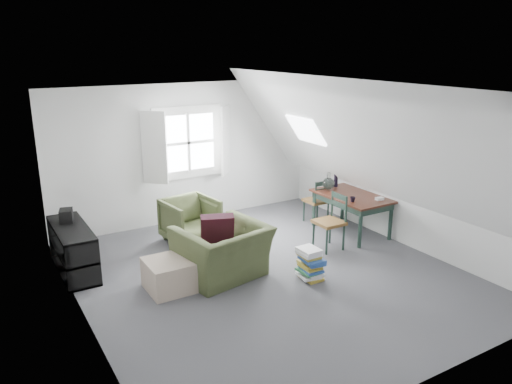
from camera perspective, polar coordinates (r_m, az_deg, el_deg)
floor at (r=7.18m, az=1.45°, el=-9.40°), size 5.50×5.50×0.00m
ceiling at (r=6.48m, az=1.61°, el=10.88°), size 5.50×5.50×0.00m
wall_back at (r=9.09m, az=-7.81°, el=4.41°), size 5.00×0.00×5.00m
wall_front at (r=4.78m, az=19.64°, el=-7.78°), size 5.00×0.00×5.00m
wall_left at (r=5.84m, az=-19.69°, el=-3.34°), size 0.00×5.50×5.50m
wall_right at (r=8.29m, az=16.29°, el=2.71°), size 0.00×5.50×5.50m
slope_left at (r=5.93m, az=-11.20°, el=2.92°), size 3.19×5.50×4.48m
slope_right at (r=7.53m, az=11.63°, el=5.76°), size 3.19×5.50×4.48m
dormer_window at (r=8.99m, az=-7.67°, el=5.57°), size 1.71×0.35×1.30m
skylight at (r=8.52m, az=5.71°, el=7.05°), size 0.35×0.75×0.47m
armchair_near at (r=7.13m, az=-3.79°, el=-9.62°), size 1.31×1.20×0.75m
armchair_far at (r=8.39m, az=-7.40°, el=-5.56°), size 0.88×0.90×0.73m
throw_pillow at (r=6.99m, az=-4.46°, el=-4.27°), size 0.52×0.41×0.48m
ottoman at (r=6.80m, az=-9.75°, el=-9.30°), size 0.62×0.62×0.41m
dining_table at (r=8.66m, az=10.87°, el=-0.90°), size 0.81×1.35×0.68m
demijohn at (r=8.84m, az=8.29°, el=1.01°), size 0.21×0.21×0.30m
vase_twigs at (r=9.06m, az=9.12°, el=1.40°), size 0.07×0.08×0.58m
cup at (r=8.26m, az=10.97°, el=-1.11°), size 0.10×0.10×0.08m
paper_box at (r=8.45m, az=13.93°, el=-0.75°), size 0.14×0.10×0.04m
dining_chair_far at (r=9.08m, az=7.03°, el=-0.94°), size 0.39×0.39×0.82m
dining_chair_near at (r=7.96m, az=8.55°, el=-3.29°), size 0.42×0.42×0.89m
media_shelf at (r=7.56m, az=-20.09°, el=-6.51°), size 0.44×1.33×0.68m
electronics_box at (r=7.68m, az=-20.87°, el=-2.58°), size 0.23×0.28×0.20m
magazine_stack at (r=7.00m, az=6.22°, el=-8.17°), size 0.34×0.40×0.45m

